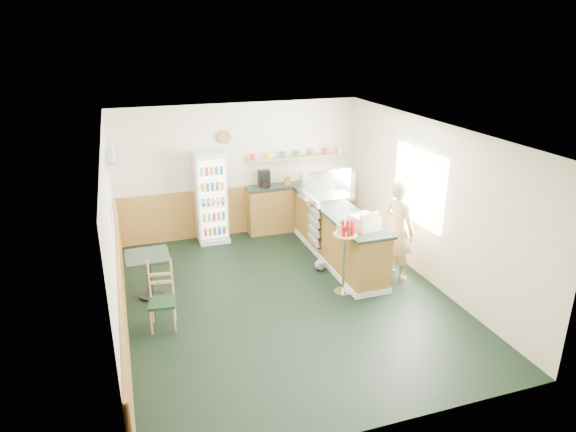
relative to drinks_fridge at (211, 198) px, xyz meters
name	(u,v)px	position (x,y,z in m)	size (l,w,h in m)	color
ground	(286,298)	(0.66, -2.74, -0.91)	(6.00, 6.00, 0.00)	black
room_envelope	(259,196)	(0.44, -2.01, 0.62)	(5.04, 6.02, 2.72)	beige
service_counter	(338,237)	(2.01, -1.66, -0.45)	(0.68, 3.01, 1.01)	#A37434
back_counter	(298,204)	(1.85, 0.06, -0.36)	(2.24, 0.42, 1.69)	#A37434
drinks_fridge	(211,198)	(0.00, 0.00, 0.00)	(0.60, 0.52, 1.82)	white
display_case	(327,185)	(2.01, -1.08, 0.38)	(0.97, 0.51, 0.55)	silver
cash_register	(364,222)	(2.01, -2.68, 0.21)	(0.38, 0.40, 0.22)	beige
shopkeeper	(399,230)	(2.71, -2.61, -0.03)	(0.58, 0.42, 1.75)	tan
condiment_stand	(345,246)	(1.61, -2.85, -0.08)	(0.39, 0.39, 1.21)	silver
newspaper_rack	(314,222)	(1.66, -1.39, -0.22)	(0.09, 0.46, 0.92)	black
cafe_table	(148,267)	(-1.39, -1.99, -0.39)	(0.67, 0.67, 0.73)	black
cafe_chair	(161,292)	(-1.28, -2.90, -0.38)	(0.42, 0.42, 1.00)	black
dog_doorstop	(320,265)	(1.55, -1.99, -0.80)	(0.19, 0.25, 0.23)	gray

